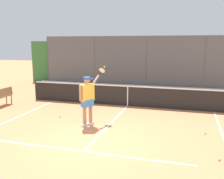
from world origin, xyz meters
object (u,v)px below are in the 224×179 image
tennis_player (88,97)px  tennis_ball_near_baseline (60,117)px  courtside_bench (1,96)px  tennis_ball_by_sideline (219,159)px  tennis_ball_near_net (205,133)px

tennis_player → tennis_ball_near_baseline: 1.86m
tennis_ball_near_baseline → courtside_bench: size_ratio=0.05×
tennis_ball_by_sideline → tennis_ball_near_net: bearing=-83.3°
tennis_player → courtside_bench: 5.13m
tennis_player → courtside_bench: size_ratio=1.58×
tennis_player → courtside_bench: (4.89, -1.45, -0.54)m
tennis_ball_by_sideline → courtside_bench: size_ratio=0.05×
tennis_ball_by_sideline → tennis_ball_near_baseline: same height
tennis_ball_near_net → tennis_ball_by_sideline: bearing=96.7°
tennis_ball_near_net → tennis_ball_near_baseline: 5.45m
tennis_player → tennis_ball_near_baseline: tennis_player is taller
tennis_player → tennis_ball_near_net: 4.13m
tennis_ball_by_sideline → courtside_bench: bearing=-19.0°
courtside_bench → tennis_ball_by_sideline: bearing=-109.0°
tennis_ball_by_sideline → courtside_bench: (9.11, -3.14, 0.48)m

